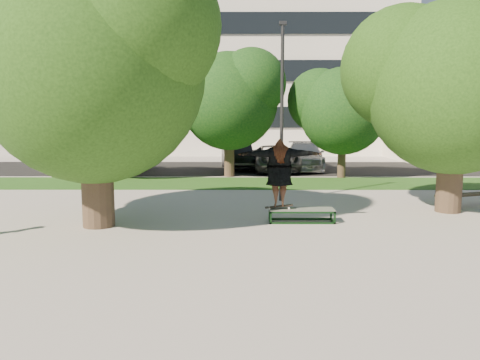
{
  "coord_description": "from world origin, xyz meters",
  "views": [
    {
      "loc": [
        -0.39,
        -11.24,
        2.84
      ],
      "look_at": [
        -0.42,
        0.6,
        1.3
      ],
      "focal_mm": 35.0,
      "sensor_mm": 36.0,
      "label": 1
    }
  ],
  "objects_px": {
    "car_silver_b": "(304,156)",
    "lamppost": "(282,110)",
    "tree_left": "(90,58)",
    "tree_right": "(451,77)",
    "car_grey": "(274,159)",
    "car_dark": "(237,156)",
    "grind_box": "(301,215)",
    "car_silver_a": "(126,157)",
    "bench": "(470,195)"
  },
  "relations": [
    {
      "from": "bench",
      "to": "lamppost",
      "type": "bearing_deg",
      "value": 151.26
    },
    {
      "from": "grind_box",
      "to": "car_silver_a",
      "type": "distance_m",
      "value": 14.5
    },
    {
      "from": "tree_left",
      "to": "grind_box",
      "type": "distance_m",
      "value": 7.02
    },
    {
      "from": "tree_left",
      "to": "tree_right",
      "type": "bearing_deg",
      "value": 11.03
    },
    {
      "from": "tree_right",
      "to": "grind_box",
      "type": "relative_size",
      "value": 3.62
    },
    {
      "from": "tree_right",
      "to": "car_grey",
      "type": "relative_size",
      "value": 1.28
    },
    {
      "from": "grind_box",
      "to": "car_grey",
      "type": "height_order",
      "value": "car_grey"
    },
    {
      "from": "car_silver_a",
      "to": "car_silver_b",
      "type": "distance_m",
      "value": 9.85
    },
    {
      "from": "tree_left",
      "to": "tree_right",
      "type": "xyz_separation_m",
      "value": [
        10.21,
        1.99,
        -0.33
      ]
    },
    {
      "from": "lamppost",
      "to": "car_dark",
      "type": "bearing_deg",
      "value": 98.82
    },
    {
      "from": "car_silver_a",
      "to": "car_grey",
      "type": "height_order",
      "value": "car_silver_a"
    },
    {
      "from": "tree_left",
      "to": "lamppost",
      "type": "height_order",
      "value": "tree_left"
    },
    {
      "from": "car_grey",
      "to": "car_silver_b",
      "type": "bearing_deg",
      "value": 21.12
    },
    {
      "from": "tree_right",
      "to": "lamppost",
      "type": "distance_m",
      "value": 5.36
    },
    {
      "from": "tree_left",
      "to": "lamppost",
      "type": "xyz_separation_m",
      "value": [
        5.29,
        3.91,
        -1.27
      ]
    },
    {
      "from": "bench",
      "to": "car_silver_b",
      "type": "height_order",
      "value": "car_silver_b"
    },
    {
      "from": "car_silver_b",
      "to": "lamppost",
      "type": "bearing_deg",
      "value": -95.26
    },
    {
      "from": "car_silver_a",
      "to": "car_grey",
      "type": "relative_size",
      "value": 0.95
    },
    {
      "from": "lamppost",
      "to": "car_silver_b",
      "type": "distance_m",
      "value": 10.73
    },
    {
      "from": "lamppost",
      "to": "grind_box",
      "type": "xyz_separation_m",
      "value": [
        0.29,
        -3.46,
        -2.96
      ]
    },
    {
      "from": "grind_box",
      "to": "car_silver_b",
      "type": "xyz_separation_m",
      "value": [
        1.88,
        13.69,
        0.59
      ]
    },
    {
      "from": "lamppost",
      "to": "car_grey",
      "type": "height_order",
      "value": "lamppost"
    },
    {
      "from": "tree_right",
      "to": "car_dark",
      "type": "height_order",
      "value": "tree_right"
    },
    {
      "from": "lamppost",
      "to": "tree_right",
      "type": "bearing_deg",
      "value": -21.28
    },
    {
      "from": "tree_left",
      "to": "car_grey",
      "type": "xyz_separation_m",
      "value": [
        5.69,
        13.27,
        -3.72
      ]
    },
    {
      "from": "tree_right",
      "to": "car_silver_b",
      "type": "bearing_deg",
      "value": 102.75
    },
    {
      "from": "lamppost",
      "to": "car_silver_a",
      "type": "xyz_separation_m",
      "value": [
        -7.57,
        8.72,
        -2.33
      ]
    },
    {
      "from": "tree_right",
      "to": "car_grey",
      "type": "height_order",
      "value": "tree_right"
    },
    {
      "from": "tree_right",
      "to": "bench",
      "type": "bearing_deg",
      "value": 37.43
    },
    {
      "from": "tree_right",
      "to": "car_grey",
      "type": "bearing_deg",
      "value": 111.86
    },
    {
      "from": "grind_box",
      "to": "car_silver_b",
      "type": "relative_size",
      "value": 0.33
    },
    {
      "from": "car_silver_a",
      "to": "car_silver_b",
      "type": "xyz_separation_m",
      "value": [
        9.73,
        1.51,
        -0.05
      ]
    },
    {
      "from": "lamppost",
      "to": "car_silver_a",
      "type": "bearing_deg",
      "value": 130.94
    },
    {
      "from": "lamppost",
      "to": "grind_box",
      "type": "bearing_deg",
      "value": -85.26
    },
    {
      "from": "lamppost",
      "to": "grind_box",
      "type": "height_order",
      "value": "lamppost"
    },
    {
      "from": "bench",
      "to": "tree_right",
      "type": "bearing_deg",
      "value": -162.79
    },
    {
      "from": "car_dark",
      "to": "tree_left",
      "type": "bearing_deg",
      "value": -109.34
    },
    {
      "from": "bench",
      "to": "car_silver_a",
      "type": "height_order",
      "value": "car_silver_a"
    },
    {
      "from": "car_grey",
      "to": "tree_left",
      "type": "bearing_deg",
      "value": -118.35
    },
    {
      "from": "tree_left",
      "to": "car_silver_b",
      "type": "distance_m",
      "value": 16.4
    },
    {
      "from": "tree_right",
      "to": "car_grey",
      "type": "xyz_separation_m",
      "value": [
        -4.52,
        11.28,
        -3.39
      ]
    },
    {
      "from": "car_grey",
      "to": "grind_box",
      "type": "bearing_deg",
      "value": -95.63
    },
    {
      "from": "grind_box",
      "to": "bench",
      "type": "height_order",
      "value": "bench"
    },
    {
      "from": "tree_left",
      "to": "lamppost",
      "type": "bearing_deg",
      "value": 36.42
    },
    {
      "from": "tree_left",
      "to": "car_silver_b",
      "type": "bearing_deg",
      "value": 62.19
    },
    {
      "from": "tree_right",
      "to": "lamppost",
      "type": "xyz_separation_m",
      "value": [
        -4.92,
        1.92,
        -0.94
      ]
    },
    {
      "from": "car_silver_a",
      "to": "car_dark",
      "type": "relative_size",
      "value": 1.05
    },
    {
      "from": "car_grey",
      "to": "car_dark",
      "type": "bearing_deg",
      "value": 144.69
    },
    {
      "from": "tree_left",
      "to": "grind_box",
      "type": "height_order",
      "value": "tree_left"
    },
    {
      "from": "bench",
      "to": "car_dark",
      "type": "distance_m",
      "value": 13.9
    }
  ]
}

